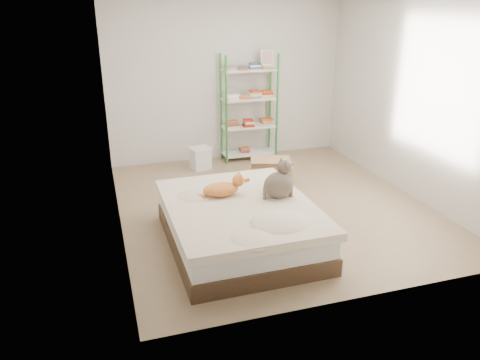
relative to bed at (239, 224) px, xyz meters
name	(u,v)px	position (x,y,z in m)	size (l,w,h in m)	color
room	(275,105)	(0.70, 0.84, 1.06)	(3.81, 4.21, 2.61)	#886F53
bed	(239,224)	(0.00, 0.00, 0.00)	(1.51, 1.89, 0.48)	#4E3624
orange_cat	(221,188)	(-0.13, 0.26, 0.33)	(0.47, 0.25, 0.19)	#EB8346
grey_cat	(279,179)	(0.45, 0.04, 0.45)	(0.30, 0.36, 0.41)	#6F6154
shelf_unit	(249,104)	(1.01, 2.72, 0.68)	(0.88, 0.36, 1.74)	#308E36
cardboard_box	(271,173)	(0.92, 1.46, -0.04)	(0.66, 0.67, 0.45)	tan
white_bin	(200,158)	(0.13, 2.46, -0.06)	(0.36, 0.33, 0.35)	white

